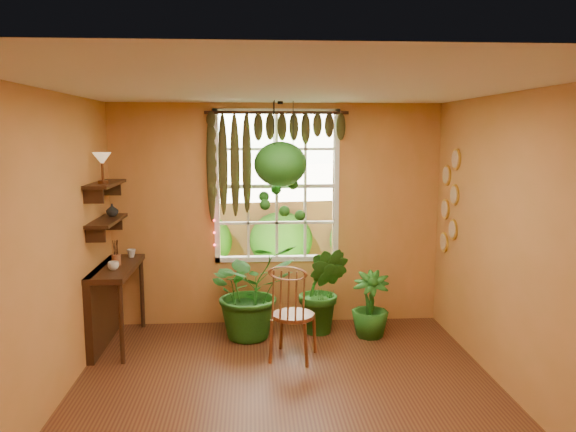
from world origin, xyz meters
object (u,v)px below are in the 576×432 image
Objects in this scene: counter_ledge at (107,296)px; potted_plant_left at (251,290)px; potted_plant_mid at (323,290)px; hanging_basket at (280,171)px; windsor_chair at (292,328)px.

counter_ledge is 1.08× the size of potted_plant_left.
hanging_basket is at bearing 168.94° from potted_plant_mid.
hanging_basket is (0.35, 0.16, 1.35)m from potted_plant_left.
potted_plant_left is 1.07× the size of potted_plant_mid.
potted_plant_mid is (0.41, 0.74, 0.18)m from windsor_chair.
counter_ledge is 1.59m from potted_plant_left.
windsor_chair reaches higher than potted_plant_left.
counter_ledge is at bearing -175.27° from windsor_chair.
windsor_chair is 1.13× the size of potted_plant_mid.
potted_plant_left is (1.58, 0.14, 0.01)m from counter_ledge.
potted_plant_left is (-0.43, 0.68, 0.22)m from windsor_chair.
potted_plant_mid is 1.48m from hanging_basket.
windsor_chair is (2.01, -0.55, -0.21)m from counter_ledge.
windsor_chair is 1.78m from hanging_basket.
hanging_basket is at bearing 115.19° from windsor_chair.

